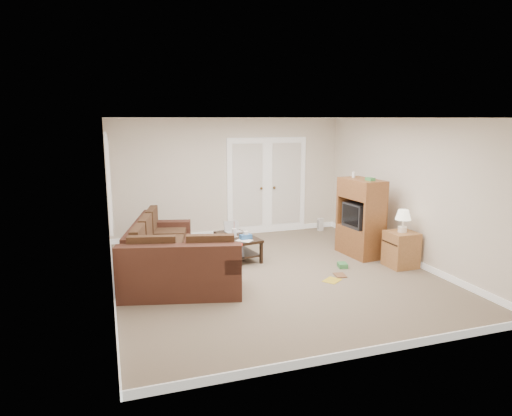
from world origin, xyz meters
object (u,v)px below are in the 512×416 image
object	(u,v)px
tv_armoire	(361,217)
side_cabinet	(401,246)
sectional_sofa	(169,259)
coffee_table	(238,246)

from	to	relation	value
tv_armoire	side_cabinet	distance (m)	0.95
sectional_sofa	side_cabinet	size ratio (longest dim) A/B	2.98
tv_armoire	side_cabinet	size ratio (longest dim) A/B	1.54
side_cabinet	sectional_sofa	bearing A→B (deg)	169.59
sectional_sofa	tv_armoire	distance (m)	3.56
coffee_table	side_cabinet	bearing A→B (deg)	-38.64
coffee_table	tv_armoire	distance (m)	2.31
coffee_table	side_cabinet	xyz separation A→B (m)	(2.51, -1.35, 0.13)
tv_armoire	side_cabinet	bearing A→B (deg)	-74.94
coffee_table	tv_armoire	bearing A→B (deg)	-23.89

